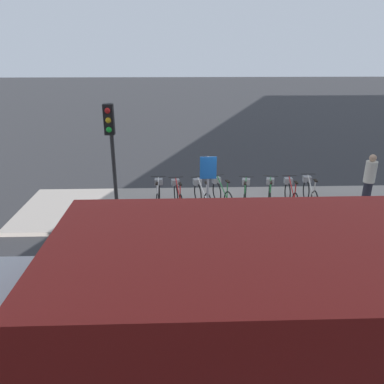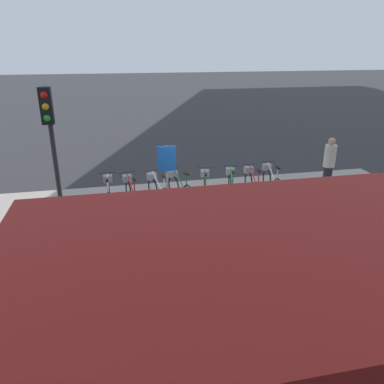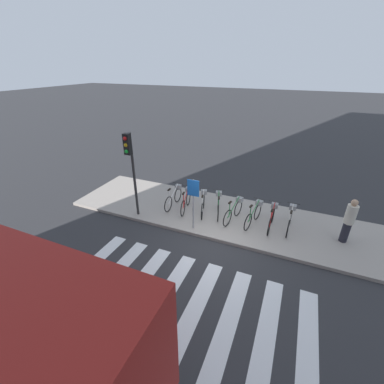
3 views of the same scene
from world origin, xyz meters
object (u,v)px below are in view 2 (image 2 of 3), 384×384
object	(u,v)px
parked_bicycle_7	(271,180)
sign_post	(167,172)
parked_bicycle_1	(131,193)
parked_bicycle_6	(253,183)
pedestrian	(329,163)
parked_bicycle_4	(205,187)
parked_bicycle_5	(231,185)
parked_bicycle_0	(109,193)
traffic_light	(50,132)
parked_bicycle_3	(179,187)
parked_bicycle_2	(158,190)

from	to	relation	value
parked_bicycle_7	sign_post	xyz separation A→B (m)	(-3.29, -1.37, 0.92)
parked_bicycle_1	parked_bicycle_7	distance (m)	4.11
parked_bicycle_6	parked_bicycle_7	world-z (taller)	same
parked_bicycle_7	pedestrian	bearing A→B (deg)	-1.48
parked_bicycle_4	parked_bicycle_5	distance (m)	0.77
parked_bicycle_0	parked_bicycle_6	world-z (taller)	same
parked_bicycle_5	traffic_light	world-z (taller)	traffic_light
parked_bicycle_0	sign_post	xyz separation A→B (m)	(1.41, -1.28, 0.92)
parked_bicycle_5	traffic_light	bearing A→B (deg)	-164.07
parked_bicycle_6	traffic_light	size ratio (longest dim) A/B	0.47
parked_bicycle_3	parked_bicycle_6	size ratio (longest dim) A/B	0.96
traffic_light	sign_post	size ratio (longest dim) A/B	1.70
parked_bicycle_5	parked_bicycle_4	bearing A→B (deg)	-177.95
parked_bicycle_4	pedestrian	xyz separation A→B (m)	(3.84, 0.13, 0.42)
parked_bicycle_3	parked_bicycle_7	xyz separation A→B (m)	(2.76, 0.00, 0.00)
traffic_light	parked_bicycle_7	bearing A→B (deg)	13.90
parked_bicycle_5	parked_bicycle_0	bearing A→B (deg)	179.05
parked_bicycle_1	parked_bicycle_7	xyz separation A→B (m)	(4.10, 0.17, 0.00)
parked_bicycle_0	pedestrian	world-z (taller)	pedestrian
parked_bicycle_3	pedestrian	size ratio (longest dim) A/B	0.93
parked_bicycle_2	parked_bicycle_5	world-z (taller)	same
parked_bicycle_3	parked_bicycle_0	bearing A→B (deg)	-177.41
parked_bicycle_1	parked_bicycle_7	world-z (taller)	same
parked_bicycle_0	parked_bicycle_2	bearing A→B (deg)	-1.34
parked_bicycle_2	parked_bicycle_7	size ratio (longest dim) A/B	0.97
parked_bicycle_2	pedestrian	xyz separation A→B (m)	(5.16, 0.08, 0.42)
parked_bicycle_7	pedestrian	distance (m)	1.84
parked_bicycle_4	pedestrian	bearing A→B (deg)	1.93
parked_bicycle_5	pedestrian	bearing A→B (deg)	1.90
parked_bicycle_1	parked_bicycle_3	world-z (taller)	same
traffic_light	sign_post	distance (m)	2.69
parked_bicycle_6	pedestrian	xyz separation A→B (m)	(2.43, 0.10, 0.42)
parked_bicycle_1	traffic_light	world-z (taller)	traffic_light
parked_bicycle_2	parked_bicycle_1	bearing A→B (deg)	-176.36
parked_bicycle_4	sign_post	size ratio (longest dim) A/B	0.78
parked_bicycle_1	parked_bicycle_4	xyz separation A→B (m)	(2.05, -0.01, 0.00)
parked_bicycle_0	parked_bicycle_2	xyz separation A→B (m)	(1.33, -0.03, 0.00)
parked_bicycle_3	pedestrian	distance (m)	4.57
sign_post	parked_bicycle_0	bearing A→B (deg)	137.89
parked_bicycle_1	parked_bicycle_3	distance (m)	1.36
parked_bicycle_5	parked_bicycle_6	bearing A→B (deg)	-0.01
parked_bicycle_3	parked_bicycle_5	distance (m)	1.48
parked_bicycle_0	traffic_light	distance (m)	2.61
parked_bicycle_0	sign_post	bearing A→B (deg)	-42.11
pedestrian	traffic_light	size ratio (longest dim) A/B	0.49
parked_bicycle_0	pedestrian	size ratio (longest dim) A/B	0.97
parked_bicycle_0	parked_bicycle_7	xyz separation A→B (m)	(4.70, 0.09, 0.00)
parked_bicycle_4	pedestrian	world-z (taller)	pedestrian
parked_bicycle_0	sign_post	world-z (taller)	sign_post
parked_bicycle_7	traffic_light	bearing A→B (deg)	-166.10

